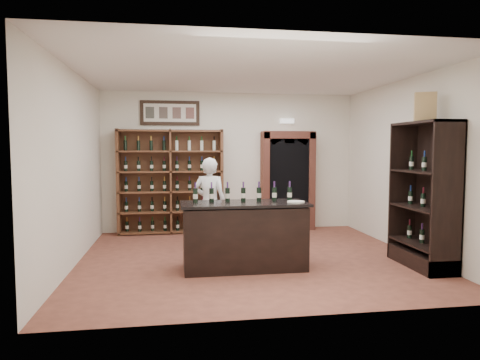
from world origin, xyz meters
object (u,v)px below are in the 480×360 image
Objects in this scene: side_cabinet at (425,217)px; counter_bottle_0 at (195,195)px; tasting_counter at (244,236)px; wine_crate at (425,107)px; wine_shelf at (171,181)px; shopkeeper at (210,203)px.

counter_bottle_0 is at bearing 173.27° from side_cabinet.
side_cabinet is at bearing -6.28° from tasting_counter.
wine_crate is at bearing -7.35° from counter_bottle_0.
wine_shelf is at bearing 97.66° from counter_bottle_0.
wine_shelf reaches higher than shopkeeper.
counter_bottle_0 is (0.38, -2.83, 0.01)m from wine_shelf.
counter_bottle_0 is 3.49m from side_cabinet.
wine_crate is at bearing -157.14° from side_cabinet.
shopkeeper is at bearing 175.44° from wine_crate.
side_cabinet reaches higher than tasting_counter.
wine_crate is (-0.07, -0.03, 1.66)m from side_cabinet.
wine_shelf reaches higher than tasting_counter.
side_cabinet is 1.34× the size of shopkeeper.
wine_shelf is at bearing 110.56° from tasting_counter.
wine_shelf is 5.16× the size of wine_crate.
tasting_counter is at bearing -8.39° from counter_bottle_0.
side_cabinet reaches higher than shopkeeper.
wine_shelf is 1.17× the size of tasting_counter.
counter_bottle_0 is 0.14× the size of side_cabinet.
wine_crate is at bearing -7.07° from tasting_counter.
shopkeeper is 3.85× the size of wine_crate.
tasting_counter is 3.29m from wine_crate.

